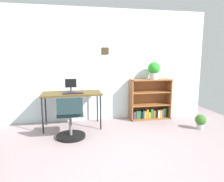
# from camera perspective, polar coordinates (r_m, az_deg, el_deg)

# --- Properties ---
(ground_plane) EXTENTS (6.24, 6.24, 0.00)m
(ground_plane) POSITION_cam_1_polar(r_m,az_deg,el_deg) (2.89, 1.21, -20.13)
(ground_plane) COLOR gray
(wall_back) EXTENTS (5.20, 0.12, 2.48)m
(wall_back) POSITION_cam_1_polar(r_m,az_deg,el_deg) (4.64, -4.59, 7.07)
(wall_back) COLOR silver
(wall_back) RESTS_ON ground_plane
(desk) EXTENTS (1.18, 0.59, 0.72)m
(desk) POSITION_cam_1_polar(r_m,az_deg,el_deg) (4.20, -11.14, -1.19)
(desk) COLOR #533E1A
(desk) RESTS_ON ground_plane
(monitor) EXTENTS (0.23, 0.16, 0.27)m
(monitor) POSITION_cam_1_polar(r_m,az_deg,el_deg) (4.27, -11.38, 1.50)
(monitor) COLOR #262628
(monitor) RESTS_ON desk
(keyboard) EXTENTS (0.40, 0.13, 0.02)m
(keyboard) POSITION_cam_1_polar(r_m,az_deg,el_deg) (4.08, -10.78, -0.62)
(keyboard) COLOR black
(keyboard) RESTS_ON desk
(office_chair) EXTENTS (0.52, 0.55, 0.77)m
(office_chair) POSITION_cam_1_polar(r_m,az_deg,el_deg) (3.69, -11.50, -7.94)
(office_chair) COLOR black
(office_chair) RESTS_ON ground_plane
(bookshelf_low) EXTENTS (0.94, 0.30, 0.93)m
(bookshelf_low) POSITION_cam_1_polar(r_m,az_deg,el_deg) (4.87, 10.31, -2.91)
(bookshelf_low) COLOR brown
(bookshelf_low) RESTS_ON ground_plane
(potted_plant_on_shelf) EXTENTS (0.27, 0.27, 0.39)m
(potted_plant_on_shelf) POSITION_cam_1_polar(r_m,az_deg,el_deg) (4.74, 11.58, 5.80)
(potted_plant_on_shelf) COLOR #B7B2A8
(potted_plant_on_shelf) RESTS_ON bookshelf_low
(potted_plant_floor) EXTENTS (0.22, 0.22, 0.30)m
(potted_plant_floor) POSITION_cam_1_polar(r_m,az_deg,el_deg) (4.49, 23.41, -7.65)
(potted_plant_floor) COLOR #B7B2A8
(potted_plant_floor) RESTS_ON ground_plane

